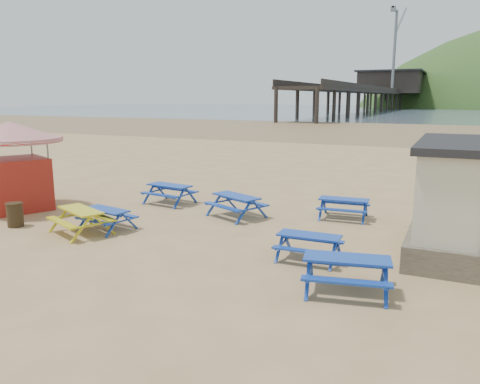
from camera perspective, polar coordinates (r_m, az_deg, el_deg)
The scene contains 13 objects.
ground at distance 16.11m, azimuth -5.24°, elevation -4.17°, with size 400.00×400.00×0.00m, color tan.
wet_sand at distance 68.97m, azimuth 18.55°, elevation 7.25°, with size 400.00×400.00×0.00m, color olive.
sea at distance 183.60m, azimuth 22.84°, elevation 9.19°, with size 400.00×400.00×0.00m, color #495C69.
picnic_table_blue_a at distance 19.61m, azimuth -8.56°, elevation -0.24°, with size 2.06×1.74×0.79m.
picnic_table_blue_b at distance 17.20m, azimuth -0.45°, elevation -1.73°, with size 2.38×2.19×0.81m.
picnic_table_blue_c at distance 17.39m, azimuth 12.52°, elevation -1.98°, with size 1.86×1.55×0.73m.
picnic_table_blue_d at distance 16.20m, azimuth -15.91°, elevation -3.20°, with size 1.88×1.63×0.70m.
picnic_table_blue_e at distance 10.98m, azimuth 12.85°, elevation -9.75°, with size 2.19×1.90×0.81m.
picnic_table_blue_f at distance 12.86m, azimuth 8.40°, elevation -6.66°, with size 1.71×1.39×0.70m.
picnic_table_yellow at distance 15.97m, azimuth -18.79°, elevation -3.40°, with size 2.34×2.14×0.80m.
ice_cream_kiosk at distance 20.07m, azimuth -26.01°, elevation 4.11°, with size 5.10×5.10×3.44m.
litter_bin at distance 17.65m, azimuth -25.74°, elevation -2.49°, with size 0.56×0.56×0.83m.
pier at distance 193.35m, azimuth 17.65°, elevation 11.23°, with size 24.00×220.00×39.29m.
Camera 1 is at (7.86, -13.38, 4.32)m, focal length 35.00 mm.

